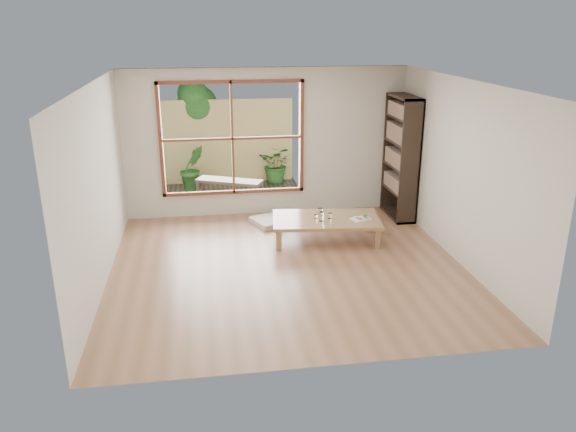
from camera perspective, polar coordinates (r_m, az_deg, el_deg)
The scene contains 15 objects.
ground at distance 8.11m, azimuth -0.06°, elevation -5.13°, with size 5.00×5.00×0.00m, color #A87554.
low_table at distance 8.97m, azimuth 3.88°, elevation -0.48°, with size 1.80×1.15×0.37m.
floor_cushion at distance 9.79m, azimuth -1.69°, elevation -0.49°, with size 0.59×0.59×0.09m, color silver.
bookshelf at distance 10.08m, azimuth 11.40°, elevation 5.84°, with size 0.34×0.97×2.15m, color black.
glass_tall at distance 8.81m, azimuth 3.44°, elevation -0.04°, with size 0.08×0.08×0.15m, color silver.
glass_mid at distance 8.93m, azimuth 4.27°, elevation 0.02°, with size 0.06×0.06×0.09m, color silver.
glass_short at distance 9.11m, azimuth 3.33°, elevation 0.49°, with size 0.08×0.08×0.10m, color silver.
glass_small at distance 8.91m, azimuth 2.84°, elevation -0.05°, with size 0.06×0.06×0.07m, color silver.
food_tray at distance 8.95m, azimuth 7.49°, elevation -0.20°, with size 0.35×0.29×0.09m.
deck at distance 11.38m, azimuth -5.79°, elevation 2.04°, with size 2.80×2.00×0.05m, color #342D26.
garden_bench at distance 10.96m, azimuth -5.97°, elevation 3.38°, with size 1.32×0.87×0.41m.
bamboo_fence at distance 12.12m, azimuth -6.21°, elevation 7.50°, with size 2.80×0.06×1.80m, color #D7B86E.
shrub_right at distance 12.14m, azimuth -1.13°, elevation 5.33°, with size 0.72×0.63×0.80m, color #2E6726.
shrub_left at distance 11.68m, azimuth -9.71°, elevation 4.83°, with size 0.51×0.41×0.94m, color #2E6726.
garden_tree at distance 12.28m, azimuth -9.62°, elevation 10.94°, with size 1.04×0.85×2.22m.
Camera 1 is at (-1.12, -7.30, 3.35)m, focal length 35.00 mm.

